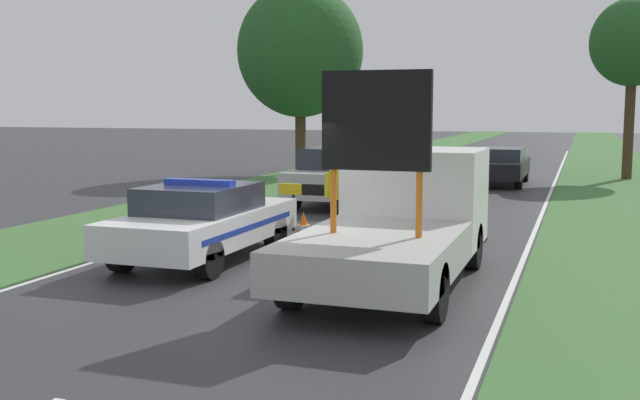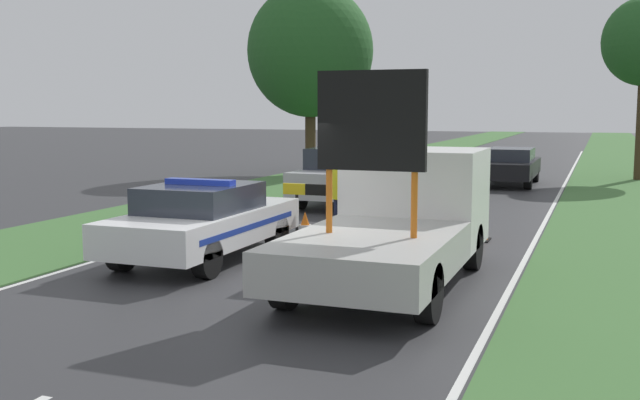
% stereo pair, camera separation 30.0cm
% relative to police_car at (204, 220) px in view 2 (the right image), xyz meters
% --- Properties ---
extents(ground_plane, '(160.00, 160.00, 0.00)m').
position_rel_police_car_xyz_m(ground_plane, '(1.84, -1.36, -0.71)').
color(ground_plane, '#333335').
extents(lane_markings, '(7.26, 55.79, 0.01)m').
position_rel_police_car_xyz_m(lane_markings, '(1.84, 11.13, -0.71)').
color(lane_markings, silver).
rests_on(lane_markings, ground).
extents(grass_verge_left, '(3.98, 120.00, 0.03)m').
position_rel_police_car_xyz_m(grass_verge_left, '(-3.83, 18.64, -0.70)').
color(grass_verge_left, '#427038').
rests_on(grass_verge_left, ground).
extents(grass_verge_right, '(3.98, 120.00, 0.03)m').
position_rel_police_car_xyz_m(grass_verge_right, '(7.51, 18.64, -0.70)').
color(grass_verge_right, '#427038').
rests_on(grass_verge_right, ground).
extents(police_car, '(1.87, 4.49, 1.46)m').
position_rel_police_car_xyz_m(police_car, '(0.00, 0.00, 0.00)').
color(police_car, white).
rests_on(police_car, ground).
extents(work_truck, '(2.20, 5.44, 3.22)m').
position_rel_police_car_xyz_m(work_truck, '(3.68, -0.25, 0.29)').
color(work_truck, white).
rests_on(work_truck, ground).
extents(road_barrier, '(3.19, 0.08, 1.05)m').
position_rel_police_car_xyz_m(road_barrier, '(1.60, 3.57, 0.16)').
color(road_barrier, black).
rests_on(road_barrier, ground).
extents(police_officer, '(0.60, 0.38, 1.67)m').
position_rel_police_car_xyz_m(police_officer, '(1.59, 2.95, 0.28)').
color(police_officer, '#191E38').
rests_on(police_officer, ground).
extents(pedestrian_civilian, '(0.58, 0.37, 1.61)m').
position_rel_police_car_xyz_m(pedestrian_civilian, '(2.08, 2.68, 0.23)').
color(pedestrian_civilian, '#232326').
rests_on(pedestrian_civilian, ground).
extents(traffic_cone_near_police, '(0.53, 0.53, 0.72)m').
position_rel_police_car_xyz_m(traffic_cone_near_police, '(4.29, 3.72, -0.35)').
color(traffic_cone_near_police, black).
rests_on(traffic_cone_near_police, ground).
extents(traffic_cone_centre_front, '(0.53, 0.53, 0.72)m').
position_rel_police_car_xyz_m(traffic_cone_centre_front, '(1.29, 1.66, -0.35)').
color(traffic_cone_centre_front, black).
rests_on(traffic_cone_centre_front, ground).
extents(queued_car_sedan_silver, '(1.90, 4.52, 1.62)m').
position_rel_police_car_xyz_m(queued_car_sedan_silver, '(-0.13, 8.27, 0.11)').
color(queued_car_sedan_silver, '#B2B2B7').
rests_on(queued_car_sedan_silver, ground).
extents(queued_car_sedan_black, '(1.73, 4.56, 1.31)m').
position_rel_police_car_xyz_m(queued_car_sedan_black, '(3.59, 15.60, -0.02)').
color(queued_car_sedan_black, black).
rests_on(queued_car_sedan_black, ground).
extents(roadside_tree_near_right, '(5.13, 5.13, 7.74)m').
position_rel_police_car_xyz_m(roadside_tree_near_right, '(-4.69, 17.17, 4.32)').
color(roadside_tree_near_right, '#42301E').
rests_on(roadside_tree_near_right, ground).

